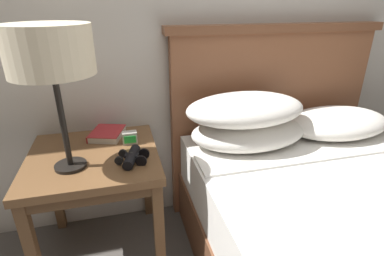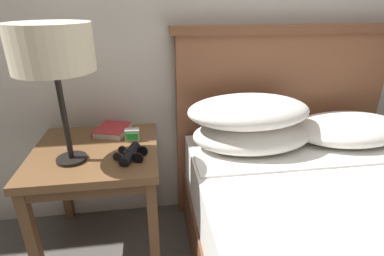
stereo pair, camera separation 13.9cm
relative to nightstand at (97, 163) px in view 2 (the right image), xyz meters
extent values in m
cube|color=brown|center=(0.00, 0.00, 0.06)|extent=(0.58, 0.58, 0.04)
cube|color=brown|center=(0.00, 0.00, 0.02)|extent=(0.55, 0.55, 0.05)
cube|color=brown|center=(-0.26, -0.26, -0.23)|extent=(0.04, 0.04, 0.55)
cube|color=brown|center=(0.26, -0.26, -0.23)|extent=(0.04, 0.04, 0.55)
cube|color=brown|center=(-0.26, 0.26, -0.23)|extent=(0.04, 0.04, 0.55)
cube|color=brown|center=(0.26, 0.26, -0.23)|extent=(0.04, 0.04, 0.55)
cube|color=white|center=(1.01, -0.11, 0.03)|extent=(1.10, 0.28, 0.01)
cube|color=brown|center=(1.01, 0.24, 0.03)|extent=(1.20, 0.06, 1.07)
cube|color=brown|center=(1.01, 0.24, 0.59)|extent=(1.26, 0.10, 0.04)
ellipsoid|color=silver|center=(0.77, 0.00, 0.10)|extent=(0.60, 0.36, 0.15)
ellipsoid|color=silver|center=(1.29, 0.00, 0.10)|extent=(0.60, 0.36, 0.15)
ellipsoid|color=silver|center=(0.74, 0.00, 0.23)|extent=(0.60, 0.36, 0.15)
cylinder|color=black|center=(-0.08, -0.10, 0.08)|extent=(0.13, 0.13, 0.01)
cylinder|color=black|center=(-0.08, -0.10, 0.28)|extent=(0.02, 0.02, 0.38)
cylinder|color=beige|center=(-0.08, -0.10, 0.56)|extent=(0.31, 0.31, 0.18)
cube|color=silver|center=(0.07, 0.17, 0.09)|extent=(0.19, 0.21, 0.03)
cube|color=#B2282D|center=(0.07, 0.17, 0.11)|extent=(0.20, 0.22, 0.00)
cube|color=#B2282D|center=(0.00, 0.20, 0.09)|extent=(0.06, 0.17, 0.03)
cylinder|color=black|center=(0.16, -0.15, 0.10)|extent=(0.07, 0.10, 0.04)
cylinder|color=black|center=(0.21, -0.16, 0.10)|extent=(0.05, 0.02, 0.05)
cylinder|color=black|center=(0.11, -0.13, 0.10)|extent=(0.04, 0.02, 0.04)
cylinder|color=black|center=(0.18, -0.09, 0.10)|extent=(0.07, 0.10, 0.04)
cylinder|color=black|center=(0.22, -0.10, 0.10)|extent=(0.05, 0.02, 0.05)
cylinder|color=black|center=(0.13, -0.07, 0.10)|extent=(0.04, 0.02, 0.04)
cube|color=black|center=(0.17, -0.12, 0.11)|extent=(0.07, 0.05, 0.01)
cylinder|color=black|center=(0.17, -0.12, 0.11)|extent=(0.02, 0.02, 0.02)
cube|color=#B7B2A8|center=(0.17, 0.07, 0.11)|extent=(0.07, 0.04, 0.06)
cube|color=green|center=(0.17, 0.04, 0.11)|extent=(0.06, 0.00, 0.04)
camera|label=1|loc=(0.14, -1.28, 0.73)|focal=28.00mm
camera|label=2|loc=(0.28, -1.31, 0.73)|focal=28.00mm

